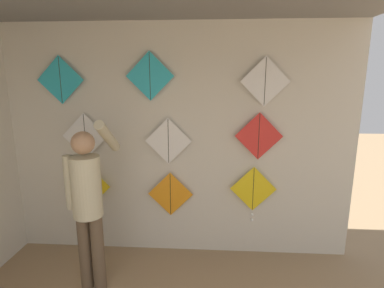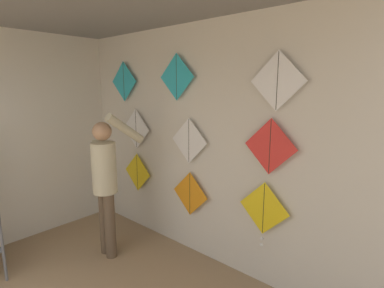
# 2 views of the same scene
# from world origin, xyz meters

# --- Properties ---
(back_panel) EXTENTS (4.54, 0.06, 2.80)m
(back_panel) POSITION_xyz_m (0.00, 3.30, 1.40)
(back_panel) COLOR beige
(back_panel) RESTS_ON ground
(shopkeeper) EXTENTS (0.45, 0.60, 1.79)m
(shopkeeper) POSITION_xyz_m (-0.64, 2.50, 1.01)
(shopkeeper) COLOR brown
(shopkeeper) RESTS_ON ground
(kite_0) EXTENTS (0.55, 0.01, 0.55)m
(kite_0) POSITION_xyz_m (-0.94, 3.21, 0.85)
(kite_0) COLOR yellow
(kite_1) EXTENTS (0.55, 0.01, 0.55)m
(kite_1) POSITION_xyz_m (0.09, 3.21, 0.78)
(kite_1) COLOR orange
(kite_2) EXTENTS (0.55, 0.04, 0.69)m
(kite_2) POSITION_xyz_m (1.09, 3.21, 0.85)
(kite_2) COLOR yellow
(kite_3) EXTENTS (0.55, 0.01, 0.55)m
(kite_3) POSITION_xyz_m (-0.93, 3.21, 1.49)
(kite_3) COLOR white
(kite_4) EXTENTS (0.55, 0.01, 0.55)m
(kite_4) POSITION_xyz_m (0.07, 3.21, 1.44)
(kite_4) COLOR white
(kite_5) EXTENTS (0.55, 0.01, 0.55)m
(kite_5) POSITION_xyz_m (1.13, 3.21, 1.52)
(kite_5) COLOR red
(kite_6) EXTENTS (0.55, 0.01, 0.55)m
(kite_6) POSITION_xyz_m (-1.17, 3.21, 2.15)
(kite_6) COLOR #28B2C6
(kite_7) EXTENTS (0.55, 0.01, 0.55)m
(kite_7) POSITION_xyz_m (-0.12, 3.21, 2.19)
(kite_7) COLOR #28B2C6
(kite_8) EXTENTS (0.55, 0.01, 0.55)m
(kite_8) POSITION_xyz_m (1.17, 3.21, 2.13)
(kite_8) COLOR white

